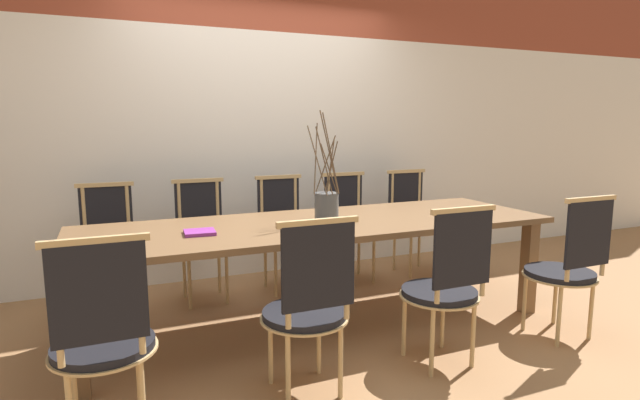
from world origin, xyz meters
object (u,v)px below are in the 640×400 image
chair_far_center (284,231)px  vase_centerpiece (327,204)px  chair_near_center (445,283)px  dining_table (320,232)px  book_stack (200,232)px

chair_far_center → vase_centerpiece: 0.88m
chair_near_center → chair_far_center: 1.73m
dining_table → chair_near_center: (0.42, -0.84, -0.16)m
chair_far_center → book_stack: chair_far_center is taller
dining_table → book_stack: bearing=-175.4°
chair_near_center → dining_table: bearing=116.6°
chair_far_center → vase_centerpiece: vase_centerpiece is taller
chair_near_center → vase_centerpiece: bearing=112.1°
book_stack → vase_centerpiece: bearing=6.5°
dining_table → book_stack: size_ratio=16.54×
dining_table → chair_far_center: size_ratio=3.36×
chair_far_center → book_stack: 1.27m
vase_centerpiece → book_stack: bearing=-173.5°
vase_centerpiece → chair_near_center: bearing=-67.9°
dining_table → vase_centerpiece: bearing=28.7°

